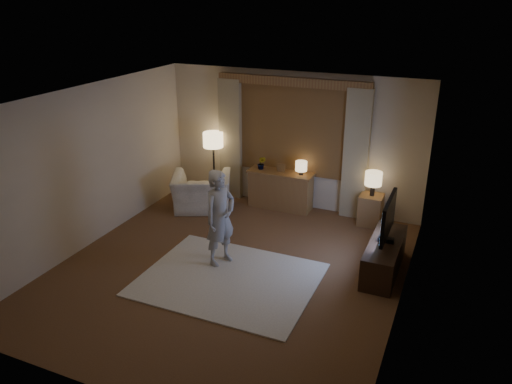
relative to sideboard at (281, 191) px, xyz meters
The scene contains 13 objects.
room 2.23m from the sideboard, 86.57° to the right, with size 5.04×5.54×2.64m.
rug 2.79m from the sideboard, 84.94° to the right, with size 2.50×2.00×0.02m, color beige.
sideboard is the anchor object (origin of this frame).
picture_frame 0.45m from the sideboard, ahead, with size 0.16×0.02×0.20m, color brown.
plant 0.64m from the sideboard, behind, with size 0.17×0.13×0.30m, color #999999.
table_lamp_sideboard 0.68m from the sideboard, ahead, with size 0.22×0.22×0.30m.
floor_lamp 1.63m from the sideboard, behind, with size 0.40×0.40×1.36m.
armchair 1.51m from the sideboard, 153.74° to the right, with size 1.08×0.94×0.70m, color beige.
side_table 1.75m from the sideboard, ahead, with size 0.40×0.40×0.56m, color brown.
table_lamp_side 1.83m from the sideboard, ahead, with size 0.30×0.30×0.44m.
tv_stand 2.79m from the sideboard, 35.43° to the right, with size 0.45×1.40×0.50m, color black.
tv 2.83m from the sideboard, 35.45° to the right, with size 0.23×0.95×0.69m.
person 2.40m from the sideboard, 92.00° to the right, with size 0.55×0.36×1.50m, color #AEA7A0.
Camera 1 is at (2.99, -5.88, 3.94)m, focal length 35.00 mm.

